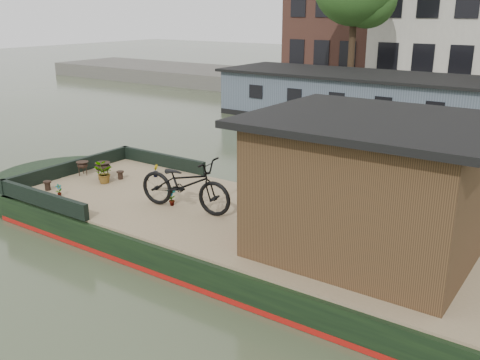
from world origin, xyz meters
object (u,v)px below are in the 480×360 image
Objects in this scene: cabin at (369,185)px; dinghy at (305,121)px; bicycle at (185,184)px; potted_plant_a at (171,197)px; brazier_rear at (83,168)px; brazier_front at (103,171)px.

cabin is 13.15m from dinghy.
bicycle is 0.57m from potted_plant_a.
cabin is 4.02m from bicycle.
dinghy is (-2.70, 11.23, -0.50)m from potted_plant_a.
potted_plant_a reaches higher than dinghy.
potted_plant_a reaches higher than brazier_rear.
brazier_front is (-7.10, 0.20, -1.01)m from cabin.
bicycle is at bearing -5.82° from brazier_rear.
potted_plant_a is at bearing -6.34° from brazier_rear.
brazier_front is 10.79m from dinghy.
dinghy is (0.71, 10.85, -0.48)m from brazier_rear.
potted_plant_a is at bearing -137.68° from dinghy.
bicycle is 3.87m from brazier_rear.
cabin reaches higher than brazier_front.
brazier_rear is at bearing -173.34° from brazier_front.
cabin is 10.05× the size of potted_plant_a.
brazier_front is 0.70m from brazier_rear.
brazier_front is at bearing 170.41° from potted_plant_a.
cabin is at bearing -0.90° from brazier_rear.
bicycle is 5.58× the size of potted_plant_a.
cabin is at bearing 3.35° from potted_plant_a.
potted_plant_a is 2.76m from brazier_front.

